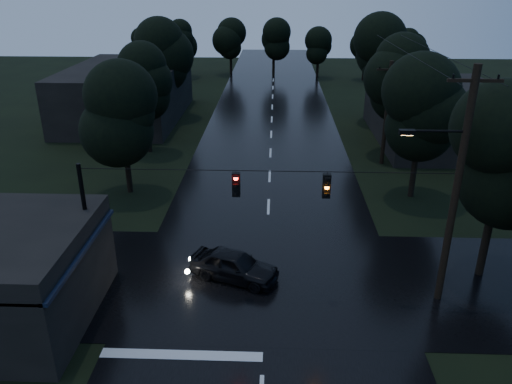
{
  "coord_description": "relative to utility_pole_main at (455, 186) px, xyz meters",
  "views": [
    {
      "loc": [
        0.31,
        -7.34,
        12.86
      ],
      "look_at": [
        -0.58,
        15.38,
        2.99
      ],
      "focal_mm": 35.0,
      "sensor_mm": 36.0,
      "label": 1
    }
  ],
  "objects": [
    {
      "name": "main_road",
      "position": [
        -7.41,
        19.0,
        -5.26
      ],
      "size": [
        12.0,
        120.0,
        0.02
      ],
      "primitive_type": "cube",
      "color": "black",
      "rests_on": "ground"
    },
    {
      "name": "tree_left_a",
      "position": [
        -16.41,
        11.0,
        -0.02
      ],
      "size": [
        3.92,
        3.92,
        8.26
      ],
      "color": "black",
      "rests_on": "ground"
    },
    {
      "name": "anchor_pole_left",
      "position": [
        -14.91,
        0.0,
        -2.26
      ],
      "size": [
        0.18,
        0.18,
        6.0
      ],
      "primitive_type": "cylinder",
      "color": "black",
      "rests_on": "ground"
    },
    {
      "name": "utility_pole_far",
      "position": [
        0.89,
        17.0,
        -1.38
      ],
      "size": [
        2.0,
        0.3,
        7.5
      ],
      "color": "black",
      "rests_on": "ground"
    },
    {
      "name": "tree_corner_near",
      "position": [
        2.59,
        2.0,
        0.74
      ],
      "size": [
        4.48,
        4.48,
        9.44
      ],
      "color": "black",
      "rests_on": "ground"
    },
    {
      "name": "tree_left_b",
      "position": [
        -17.01,
        19.0,
        0.36
      ],
      "size": [
        4.2,
        4.2,
        8.85
      ],
      "color": "black",
      "rests_on": "ground"
    },
    {
      "name": "utility_pole_main",
      "position": [
        0.0,
        0.0,
        0.0
      ],
      "size": [
        3.5,
        0.3,
        10.0
      ],
      "color": "black",
      "rests_on": "ground"
    },
    {
      "name": "tree_right_c",
      "position": [
        2.79,
        29.0,
        1.11
      ],
      "size": [
        4.76,
        4.76,
        10.03
      ],
      "color": "black",
      "rests_on": "ground"
    },
    {
      "name": "building_far_left",
      "position": [
        -21.41,
        29.0,
        -2.76
      ],
      "size": [
        10.0,
        16.0,
        5.0
      ],
      "primitive_type": "cube",
      "color": "black",
      "rests_on": "ground"
    },
    {
      "name": "tree_right_a",
      "position": [
        1.59,
        11.0,
        0.36
      ],
      "size": [
        4.2,
        4.2,
        8.85
      ],
      "color": "black",
      "rests_on": "ground"
    },
    {
      "name": "cross_street",
      "position": [
        -7.41,
        1.0,
        -5.26
      ],
      "size": [
        60.0,
        9.0,
        0.02
      ],
      "primitive_type": "cube",
      "color": "black",
      "rests_on": "ground"
    },
    {
      "name": "span_signals",
      "position": [
        -6.85,
        -0.01,
        -0.01
      ],
      "size": [
        15.0,
        0.37,
        1.12
      ],
      "color": "black",
      "rests_on": "ground"
    },
    {
      "name": "car",
      "position": [
        -8.86,
        1.19,
        -4.56
      ],
      "size": [
        4.44,
        3.04,
        1.4
      ],
      "primitive_type": "imported",
      "rotation": [
        0.0,
        0.0,
        1.2
      ],
      "color": "black",
      "rests_on": "ground"
    },
    {
      "name": "building_far_right",
      "position": [
        6.59,
        23.0,
        -3.06
      ],
      "size": [
        10.0,
        14.0,
        4.4
      ],
      "primitive_type": "cube",
      "color": "black",
      "rests_on": "ground"
    },
    {
      "name": "tree_right_b",
      "position": [
        2.19,
        19.0,
        0.74
      ],
      "size": [
        4.48,
        4.48,
        9.44
      ],
      "color": "black",
      "rests_on": "ground"
    },
    {
      "name": "tree_left_c",
      "position": [
        -17.61,
        29.0,
        0.74
      ],
      "size": [
        4.48,
        4.48,
        9.44
      ],
      "color": "black",
      "rests_on": "ground"
    }
  ]
}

